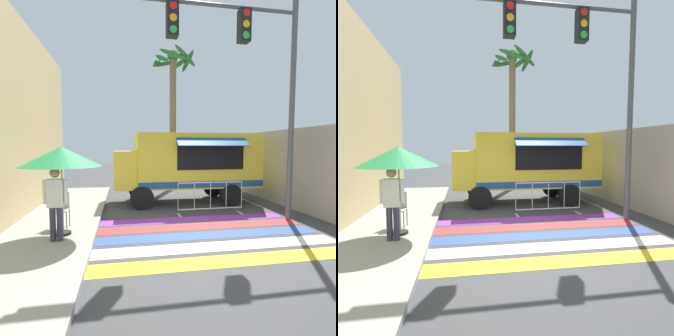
% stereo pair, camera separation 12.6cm
% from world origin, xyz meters
% --- Properties ---
extents(ground_plane, '(60.00, 60.00, 0.00)m').
position_xyz_m(ground_plane, '(0.00, 0.00, 0.00)').
color(ground_plane, '#424244').
extents(concrete_wall_right, '(0.20, 16.00, 2.90)m').
position_xyz_m(concrete_wall_right, '(4.30, 3.00, 1.45)').
color(concrete_wall_right, '#A39E93').
rests_on(concrete_wall_right, ground_plane).
extents(crosswalk_painted, '(6.40, 3.60, 0.01)m').
position_xyz_m(crosswalk_painted, '(0.00, 0.05, 0.00)').
color(crosswalk_painted, yellow).
rests_on(crosswalk_painted, ground_plane).
extents(food_truck, '(5.64, 2.61, 2.77)m').
position_xyz_m(food_truck, '(0.67, 4.12, 1.64)').
color(food_truck, yellow).
rests_on(food_truck, ground_plane).
extents(traffic_signal_pole, '(4.79, 0.29, 6.61)m').
position_xyz_m(traffic_signal_pole, '(1.73, 1.05, 4.74)').
color(traffic_signal_pole, '#515456').
rests_on(traffic_signal_pole, ground_plane).
extents(patio_umbrella, '(1.89, 1.89, 2.12)m').
position_xyz_m(patio_umbrella, '(-3.27, 0.39, 2.00)').
color(patio_umbrella, black).
rests_on(patio_umbrella, sidewalk_left).
extents(folding_chair, '(0.41, 0.41, 0.93)m').
position_xyz_m(folding_chair, '(-3.45, 0.99, 0.68)').
color(folding_chair, '#4C4C51').
rests_on(folding_chair, sidewalk_left).
extents(vendor_person, '(0.53, 0.22, 1.65)m').
position_xyz_m(vendor_person, '(-3.32, -0.06, 1.06)').
color(vendor_person, '#2D3347').
rests_on(vendor_person, sidewalk_left).
extents(barricade_front, '(2.23, 0.44, 1.09)m').
position_xyz_m(barricade_front, '(1.04, 2.04, 0.55)').
color(barricade_front, '#B7BABF').
rests_on(barricade_front, ground_plane).
extents(palm_tree, '(2.46, 2.41, 7.34)m').
position_xyz_m(palm_tree, '(0.87, 7.69, 5.20)').
color(palm_tree, '#7A664C').
rests_on(palm_tree, ground_plane).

